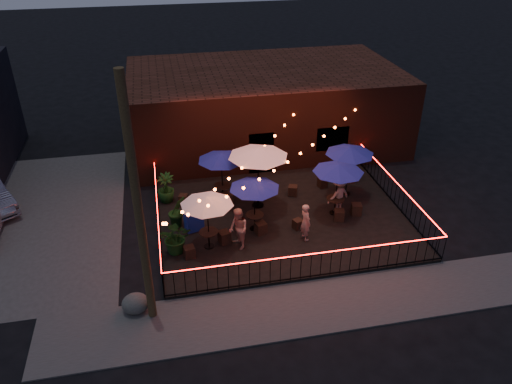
% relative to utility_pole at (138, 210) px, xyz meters
% --- Properties ---
extents(ground, '(110.00, 110.00, 0.00)m').
position_rel_utility_pole_xyz_m(ground, '(5.40, 2.60, -4.00)').
color(ground, black).
rests_on(ground, ground).
extents(patio, '(10.00, 8.00, 0.15)m').
position_rel_utility_pole_xyz_m(patio, '(5.40, 4.60, -3.92)').
color(patio, black).
rests_on(patio, ground).
extents(sidewalk, '(18.00, 2.50, 0.05)m').
position_rel_utility_pole_xyz_m(sidewalk, '(5.40, -0.65, -3.98)').
color(sidewalk, '#44413F').
rests_on(sidewalk, ground).
extents(brick_building, '(14.00, 8.00, 4.00)m').
position_rel_utility_pole_xyz_m(brick_building, '(6.40, 12.59, -2.00)').
color(brick_building, '#3A1B10').
rests_on(brick_building, ground).
extents(utility_pole, '(0.26, 0.26, 8.00)m').
position_rel_utility_pole_xyz_m(utility_pole, '(0.00, 0.00, 0.00)').
color(utility_pole, '#3B2B18').
rests_on(utility_pole, ground).
extents(fence_front, '(10.00, 0.04, 1.04)m').
position_rel_utility_pole_xyz_m(fence_front, '(5.40, 0.60, -3.34)').
color(fence_front, black).
rests_on(fence_front, patio).
extents(fence_left, '(0.04, 8.00, 1.04)m').
position_rel_utility_pole_xyz_m(fence_left, '(0.40, 4.60, -3.34)').
color(fence_left, black).
rests_on(fence_left, patio).
extents(fence_right, '(0.04, 8.00, 1.04)m').
position_rel_utility_pole_xyz_m(fence_right, '(10.40, 4.60, -3.34)').
color(fence_right, black).
rests_on(fence_right, patio).
extents(festoon_lights, '(10.02, 8.72, 1.32)m').
position_rel_utility_pole_xyz_m(festoon_lights, '(4.39, 4.30, -1.48)').
color(festoon_lights, '#FF551A').
rests_on(festoon_lights, ground).
extents(cafe_table_0, '(2.46, 2.46, 2.17)m').
position_rel_utility_pole_xyz_m(cafe_table_0, '(2.20, 3.14, -1.87)').
color(cafe_table_0, black).
rests_on(cafe_table_0, patio).
extents(cafe_table_1, '(2.41, 2.41, 2.23)m').
position_rel_utility_pole_xyz_m(cafe_table_1, '(3.21, 6.50, -1.81)').
color(cafe_table_1, black).
rests_on(cafe_table_1, patio).
extents(cafe_table_2, '(2.15, 2.15, 2.17)m').
position_rel_utility_pole_xyz_m(cafe_table_2, '(4.12, 3.96, -1.87)').
color(cafe_table_2, black).
rests_on(cafe_table_2, patio).
extents(cafe_table_3, '(2.61, 2.61, 2.74)m').
position_rel_utility_pole_xyz_m(cafe_table_3, '(4.62, 5.65, -1.34)').
color(cafe_table_3, black).
rests_on(cafe_table_3, patio).
extents(cafe_table_4, '(2.56, 2.56, 2.28)m').
position_rel_utility_pole_xyz_m(cafe_table_4, '(7.63, 4.42, -1.76)').
color(cafe_table_4, black).
rests_on(cafe_table_4, patio).
extents(cafe_table_5, '(2.35, 2.35, 2.32)m').
position_rel_utility_pole_xyz_m(cafe_table_5, '(8.65, 5.84, -1.74)').
color(cafe_table_5, black).
rests_on(cafe_table_5, patio).
extents(bistro_chair_0, '(0.43, 0.43, 0.44)m').
position_rel_utility_pole_xyz_m(bistro_chair_0, '(1.41, 2.64, -3.63)').
color(bistro_chair_0, black).
rests_on(bistro_chair_0, patio).
extents(bistro_chair_1, '(0.50, 0.50, 0.48)m').
position_rel_utility_pole_xyz_m(bistro_chair_1, '(2.81, 3.28, -3.61)').
color(bistro_chair_1, black).
rests_on(bistro_chair_1, patio).
extents(bistro_chair_2, '(0.44, 0.44, 0.41)m').
position_rel_utility_pole_xyz_m(bistro_chair_2, '(1.50, 6.51, -3.64)').
color(bistro_chair_2, black).
rests_on(bistro_chair_2, patio).
extents(bistro_chair_3, '(0.51, 0.51, 0.51)m').
position_rel_utility_pole_xyz_m(bistro_chair_3, '(3.33, 6.05, -3.60)').
color(bistro_chair_3, black).
rests_on(bistro_chair_3, patio).
extents(bistro_chair_4, '(0.50, 0.50, 0.48)m').
position_rel_utility_pole_xyz_m(bistro_chair_4, '(4.29, 3.61, -3.61)').
color(bistro_chair_4, black).
rests_on(bistro_chair_4, patio).
extents(bistro_chair_5, '(0.45, 0.45, 0.40)m').
position_rel_utility_pole_xyz_m(bistro_chair_5, '(5.81, 3.63, -3.65)').
color(bistro_chair_5, black).
rests_on(bistro_chair_5, patio).
extents(bistro_chair_6, '(0.44, 0.44, 0.43)m').
position_rel_utility_pole_xyz_m(bistro_chair_6, '(4.93, 6.24, -3.64)').
color(bistro_chair_6, black).
rests_on(bistro_chair_6, patio).
extents(bistro_chair_7, '(0.49, 0.49, 0.45)m').
position_rel_utility_pole_xyz_m(bistro_chair_7, '(6.31, 6.24, -3.63)').
color(bistro_chair_7, black).
rests_on(bistro_chair_7, patio).
extents(bistro_chair_8, '(0.48, 0.48, 0.46)m').
position_rel_utility_pole_xyz_m(bistro_chair_8, '(7.63, 3.89, -3.62)').
color(bistro_chair_8, black).
rests_on(bistro_chair_8, patio).
extents(bistro_chair_9, '(0.48, 0.48, 0.48)m').
position_rel_utility_pole_xyz_m(bistro_chair_9, '(8.48, 4.15, -3.61)').
color(bistro_chair_9, black).
rests_on(bistro_chair_9, patio).
extents(bistro_chair_10, '(0.44, 0.44, 0.44)m').
position_rel_utility_pole_xyz_m(bistro_chair_10, '(7.84, 6.67, -3.63)').
color(bistro_chair_10, black).
rests_on(bistro_chair_10, patio).
extents(bistro_chair_11, '(0.45, 0.45, 0.49)m').
position_rel_utility_pole_xyz_m(bistro_chair_11, '(9.47, 6.99, -3.60)').
color(bistro_chair_11, black).
rests_on(bistro_chair_11, patio).
extents(patron_a, '(0.49, 0.63, 1.53)m').
position_rel_utility_pole_xyz_m(patron_a, '(5.88, 2.91, -3.08)').
color(patron_a, '#D5A88A').
rests_on(patron_a, patio).
extents(patron_b, '(0.83, 0.95, 1.66)m').
position_rel_utility_pole_xyz_m(patron_b, '(3.28, 2.86, -3.02)').
color(patron_b, '#E0AD92').
rests_on(patron_b, patio).
extents(patron_c, '(1.16, 0.90, 1.58)m').
position_rel_utility_pole_xyz_m(patron_c, '(7.80, 4.56, -3.06)').
color(patron_c, tan).
rests_on(patron_c, patio).
extents(potted_shrub_a, '(1.33, 1.20, 1.31)m').
position_rel_utility_pole_xyz_m(potted_shrub_a, '(1.00, 3.06, -3.20)').
color(potted_shrub_a, '#193B13').
rests_on(potted_shrub_a, patio).
extents(potted_shrub_b, '(0.89, 0.80, 1.35)m').
position_rel_utility_pole_xyz_m(potted_shrub_b, '(1.16, 4.83, -3.18)').
color(potted_shrub_b, '#0F3B0C').
rests_on(potted_shrub_b, patio).
extents(potted_shrub_c, '(0.94, 0.94, 1.32)m').
position_rel_utility_pole_xyz_m(potted_shrub_c, '(0.80, 6.84, -3.19)').
color(potted_shrub_c, '#123812').
rests_on(potted_shrub_c, patio).
extents(cooler, '(0.84, 0.70, 0.96)m').
position_rel_utility_pole_xyz_m(cooler, '(1.76, 4.41, -3.36)').
color(cooler, '#1A36B8').
rests_on(cooler, patio).
extents(boulder, '(1.11, 1.04, 0.69)m').
position_rel_utility_pole_xyz_m(boulder, '(-0.51, 0.30, -3.65)').
color(boulder, '#41413D').
rests_on(boulder, ground).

